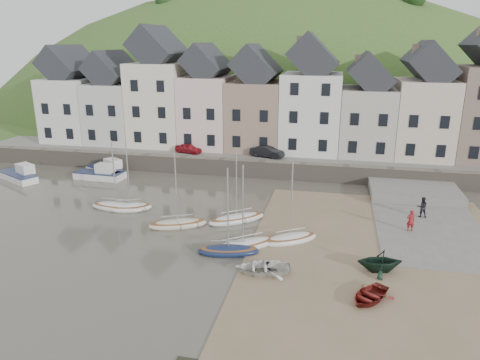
% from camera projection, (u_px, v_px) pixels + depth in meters
% --- Properties ---
extents(ground, '(160.00, 160.00, 0.00)m').
position_uv_depth(ground, '(222.00, 244.00, 31.77)').
color(ground, '#4B463B').
rests_on(ground, ground).
extents(quay_land, '(90.00, 30.00, 1.50)m').
position_uv_depth(quay_land, '(280.00, 141.00, 61.41)').
color(quay_land, '#3B5E25').
rests_on(quay_land, ground).
extents(quay_street, '(70.00, 7.00, 0.10)m').
position_uv_depth(quay_street, '(267.00, 155.00, 50.44)').
color(quay_street, slate).
rests_on(quay_street, quay_land).
extents(seawall, '(70.00, 1.20, 1.80)m').
position_uv_depth(seawall, '(262.00, 169.00, 47.37)').
color(seawall, slate).
rests_on(seawall, ground).
extents(beach, '(18.00, 26.00, 0.06)m').
position_uv_depth(beach, '(382.00, 259.00, 29.53)').
color(beach, '#7A694A').
rests_on(beach, ground).
extents(slipway, '(8.00, 18.00, 0.12)m').
position_uv_depth(slipway, '(424.00, 219.00, 36.17)').
color(slipway, slate).
rests_on(slipway, ground).
extents(hillside, '(134.40, 84.00, 84.00)m').
position_uv_depth(hillside, '(271.00, 199.00, 94.11)').
color(hillside, '#3B5E25').
rests_on(hillside, ground).
extents(townhouse_terrace, '(61.05, 8.00, 13.93)m').
position_uv_depth(townhouse_terrace, '(288.00, 101.00, 51.63)').
color(townhouse_terrace, silver).
rests_on(townhouse_terrace, quay_land).
extents(sailboat_0, '(4.90, 1.73, 6.32)m').
position_uv_depth(sailboat_0, '(117.00, 207.00, 38.28)').
color(sailboat_0, silver).
rests_on(sailboat_0, ground).
extents(sailboat_1, '(3.89, 2.79, 6.32)m').
position_uv_depth(sailboat_1, '(131.00, 207.00, 38.14)').
color(sailboat_1, silver).
rests_on(sailboat_1, ground).
extents(sailboat_2, '(4.78, 3.24, 6.32)m').
position_uv_depth(sailboat_2, '(178.00, 224.00, 34.67)').
color(sailboat_2, beige).
rests_on(sailboat_2, ground).
extents(sailboat_3, '(4.79, 4.10, 6.32)m').
position_uv_depth(sailboat_3, '(237.00, 219.00, 35.70)').
color(sailboat_3, silver).
rests_on(sailboat_3, ground).
extents(sailboat_4, '(5.30, 4.57, 6.32)m').
position_uv_depth(sailboat_4, '(243.00, 245.00, 30.98)').
color(sailboat_4, silver).
rests_on(sailboat_4, ground).
extents(sailboat_5, '(4.47, 2.39, 6.32)m').
position_uv_depth(sailboat_5, '(228.00, 250.00, 30.25)').
color(sailboat_5, '#162245').
rests_on(sailboat_5, ground).
extents(sailboat_6, '(4.38, 3.59, 6.32)m').
position_uv_depth(sailboat_6, '(290.00, 239.00, 32.04)').
color(sailboat_6, silver).
rests_on(sailboat_6, ground).
extents(motorboat_0, '(5.27, 1.98, 1.70)m').
position_uv_depth(motorboat_0, '(100.00, 174.00, 46.74)').
color(motorboat_0, silver).
rests_on(motorboat_0, ground).
extents(motorboat_1, '(5.68, 3.99, 1.70)m').
position_uv_depth(motorboat_1, '(19.00, 175.00, 46.41)').
color(motorboat_1, silver).
rests_on(motorboat_1, ground).
extents(motorboat_2, '(5.56, 4.20, 1.70)m').
position_uv_depth(motorboat_2, '(107.00, 169.00, 48.33)').
color(motorboat_2, silver).
rests_on(motorboat_2, ground).
extents(rowboat_white, '(3.89, 3.14, 0.71)m').
position_uv_depth(rowboat_white, '(262.00, 267.00, 27.62)').
color(rowboat_white, silver).
rests_on(rowboat_white, beach).
extents(rowboat_green, '(3.20, 2.91, 1.46)m').
position_uv_depth(rowboat_green, '(380.00, 261.00, 27.67)').
color(rowboat_green, black).
rests_on(rowboat_green, beach).
extents(rowboat_red, '(3.36, 3.59, 0.61)m').
position_uv_depth(rowboat_red, '(369.00, 295.00, 24.66)').
color(rowboat_red, maroon).
rests_on(rowboat_red, beach).
extents(person_red, '(0.67, 0.50, 1.68)m').
position_uv_depth(person_red, '(411.00, 221.00, 33.46)').
color(person_red, maroon).
rests_on(person_red, slipway).
extents(person_dark, '(0.84, 0.66, 1.71)m').
position_uv_depth(person_dark, '(422.00, 207.00, 36.20)').
color(person_dark, black).
rests_on(person_dark, slipway).
extents(car_left, '(3.41, 2.04, 1.09)m').
position_uv_depth(car_left, '(188.00, 148.00, 51.17)').
color(car_left, maroon).
rests_on(car_left, quay_street).
extents(car_right, '(4.03, 2.33, 1.26)m').
position_uv_depth(car_right, '(267.00, 152.00, 49.27)').
color(car_right, black).
rests_on(car_right, quay_street).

